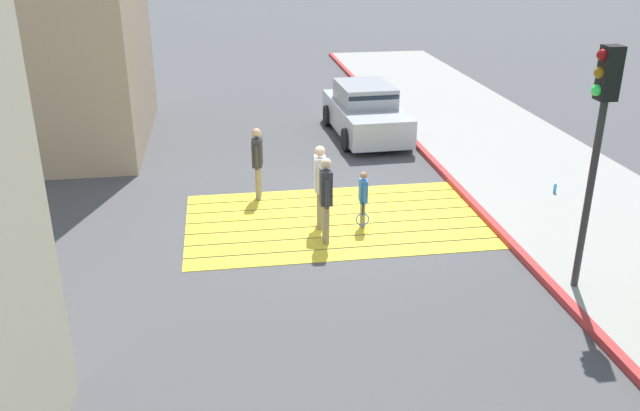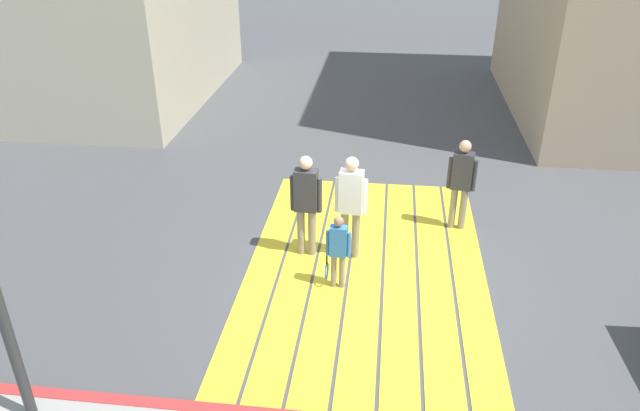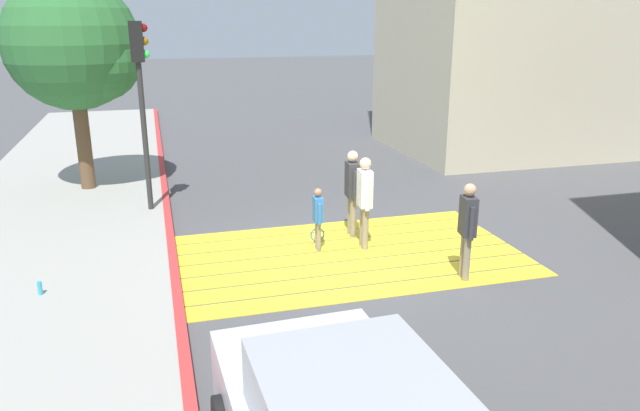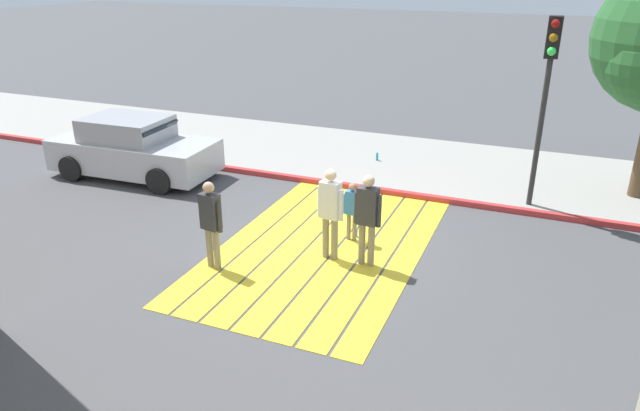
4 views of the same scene
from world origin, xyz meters
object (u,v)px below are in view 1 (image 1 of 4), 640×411
(pedestrian_adult_lead, at_px, (326,194))
(pedestrian_child_with_racket, at_px, (363,197))
(water_bottle, at_px, (555,188))
(pedestrian_adult_side, at_px, (257,158))
(pedestrian_adult_trailing, at_px, (320,181))
(traffic_light_corner, at_px, (600,123))
(car_parked_near_curb, at_px, (365,112))

(pedestrian_adult_lead, distance_m, pedestrian_child_with_racket, 1.12)
(pedestrian_adult_lead, xyz_separation_m, pedestrian_child_with_racket, (-0.88, -0.59, -0.35))
(water_bottle, relative_size, pedestrian_adult_lead, 0.12)
(pedestrian_adult_lead, distance_m, pedestrian_adult_side, 2.82)
(pedestrian_adult_trailing, height_order, pedestrian_child_with_racket, pedestrian_adult_trailing)
(pedestrian_adult_side, bearing_deg, pedestrian_adult_lead, 114.73)
(traffic_light_corner, bearing_deg, pedestrian_adult_lead, -33.50)
(car_parked_near_curb, distance_m, pedestrian_adult_side, 5.83)
(pedestrian_adult_side, bearing_deg, water_bottle, 171.65)
(pedestrian_adult_side, height_order, pedestrian_child_with_racket, pedestrian_adult_side)
(pedestrian_adult_trailing, xyz_separation_m, pedestrian_adult_side, (1.17, -1.84, -0.06))
(traffic_light_corner, xyz_separation_m, pedestrian_adult_side, (5.13, -5.18, -2.05))
(water_bottle, bearing_deg, car_parked_near_curb, -59.42)
(water_bottle, distance_m, pedestrian_adult_trailing, 5.82)
(pedestrian_adult_trailing, bearing_deg, pedestrian_adult_side, -57.56)
(pedestrian_child_with_racket, bearing_deg, pedestrian_adult_trailing, -8.08)
(pedestrian_adult_lead, height_order, pedestrian_child_with_racket, pedestrian_adult_lead)
(pedestrian_adult_lead, bearing_deg, water_bottle, -164.73)
(car_parked_near_curb, relative_size, pedestrian_child_with_racket, 3.52)
(car_parked_near_curb, relative_size, pedestrian_adult_trailing, 2.42)
(traffic_light_corner, relative_size, pedestrian_adult_lead, 2.38)
(pedestrian_adult_trailing, distance_m, pedestrian_child_with_racket, 0.97)
(traffic_light_corner, xyz_separation_m, water_bottle, (-1.75, -4.17, -2.81))
(pedestrian_adult_lead, height_order, pedestrian_adult_trailing, pedestrian_adult_trailing)
(pedestrian_adult_trailing, bearing_deg, pedestrian_adult_lead, 90.73)
(pedestrian_adult_lead, bearing_deg, pedestrian_adult_side, -65.27)
(car_parked_near_curb, xyz_separation_m, traffic_light_corner, (-1.58, 9.80, 2.30))
(car_parked_near_curb, relative_size, water_bottle, 19.84)
(car_parked_near_curb, bearing_deg, pedestrian_adult_side, 52.51)
(car_parked_near_curb, height_order, pedestrian_adult_lead, pedestrian_adult_lead)
(pedestrian_adult_lead, bearing_deg, car_parked_near_curb, -108.23)
(car_parked_near_curb, distance_m, traffic_light_corner, 10.19)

